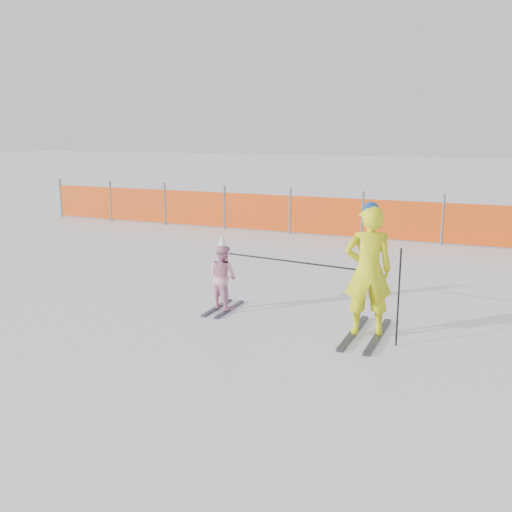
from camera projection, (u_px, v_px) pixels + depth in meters
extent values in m
plane|color=white|center=(242.00, 333.00, 7.95)|extent=(120.00, 120.00, 0.00)
cube|color=black|center=(353.00, 333.00, 7.90)|extent=(0.09, 1.46, 0.04)
cube|color=black|center=(378.00, 336.00, 7.77)|extent=(0.09, 1.46, 0.04)
imported|color=yellow|center=(368.00, 271.00, 7.64)|extent=(0.76, 0.64, 1.77)
sphere|color=navy|center=(371.00, 210.00, 7.47)|extent=(0.23, 0.23, 0.23)
cube|color=black|center=(217.00, 308.00, 9.04)|extent=(0.09, 0.95, 0.03)
cube|color=black|center=(229.00, 309.00, 8.96)|extent=(0.09, 0.95, 0.03)
imported|color=pink|center=(223.00, 277.00, 8.89)|extent=(0.59, 0.53, 1.01)
cone|color=white|center=(222.00, 243.00, 8.78)|extent=(0.19, 0.19, 0.24)
cylinder|color=black|center=(399.00, 298.00, 7.35)|extent=(0.02, 0.02, 1.31)
cylinder|color=black|center=(290.00, 261.00, 8.23)|extent=(2.09, 0.28, 0.02)
cylinder|color=#595960|center=(61.00, 198.00, 18.69)|extent=(0.06, 0.06, 1.25)
cylinder|color=#595960|center=(111.00, 201.00, 17.91)|extent=(0.06, 0.06, 1.25)
cylinder|color=#595960|center=(165.00, 204.00, 17.14)|extent=(0.06, 0.06, 1.25)
cylinder|color=#595960|center=(225.00, 207.00, 16.36)|extent=(0.06, 0.06, 1.25)
cylinder|color=#595960|center=(290.00, 211.00, 15.58)|extent=(0.06, 0.06, 1.25)
cylinder|color=#595960|center=(362.00, 215.00, 14.81)|extent=(0.06, 0.06, 1.25)
cylinder|color=#595960|center=(443.00, 220.00, 14.03)|extent=(0.06, 0.06, 1.25)
cube|color=#DE460B|center=(272.00, 213.00, 15.81)|extent=(14.93, 0.03, 1.00)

